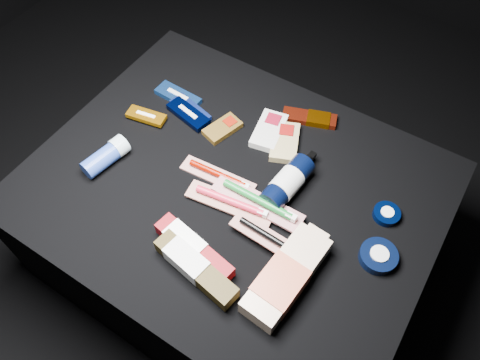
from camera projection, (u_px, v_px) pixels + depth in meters
The scene contains 21 objects.
ground at pixel (234, 255), 1.48m from camera, with size 3.00×3.00×0.00m, color black.
cloth_table at pixel (234, 224), 1.32m from camera, with size 0.98×0.78×0.40m, color black.
luna_bar_0 at pixel (178, 96), 1.31m from camera, with size 0.13×0.05×0.02m.
luna_bar_1 at pixel (190, 110), 1.28m from camera, with size 0.13×0.08×0.02m.
luna_bar_2 at pixel (188, 114), 1.27m from camera, with size 0.13×0.07×0.02m.
luna_bar_3 at pixel (146, 116), 1.26m from camera, with size 0.11×0.06×0.01m.
clif_bar_0 at pixel (224, 128), 1.24m from camera, with size 0.08×0.11×0.02m.
clif_bar_1 at pixel (270, 129), 1.24m from camera, with size 0.09×0.14×0.02m.
clif_bar_2 at pixel (285, 141), 1.22m from camera, with size 0.11×0.14×0.02m.
power_bar at pixel (312, 118), 1.26m from camera, with size 0.15×0.09×0.02m.
lotion_bottle at pixel (287, 183), 1.12m from camera, with size 0.07×0.20×0.06m.
cream_tin_upper at pixel (387, 214), 1.09m from camera, with size 0.06×0.06×0.02m.
cream_tin_lower at pixel (378, 256), 1.03m from camera, with size 0.08×0.08×0.03m.
bodywash_bottle at pixel (285, 277), 0.99m from camera, with size 0.10×0.25×0.05m.
deodorant_stick at pixel (106, 156), 1.17m from camera, with size 0.07×0.13×0.05m.
toothbrush_pack_0 at pixel (219, 176), 1.16m from camera, with size 0.20×0.06×0.02m.
toothbrush_pack_1 at pixel (231, 203), 1.10m from camera, with size 0.22×0.08×0.02m.
toothbrush_pack_2 at pixel (259, 202), 1.10m from camera, with size 0.23×0.06×0.03m.
toothbrush_pack_3 at pixel (269, 238), 1.04m from camera, with size 0.19×0.05×0.02m.
toothpaste_carton_red at pixel (191, 247), 1.03m from camera, with size 0.21×0.08×0.04m.
toothpaste_carton_green at pixel (193, 266), 1.00m from camera, with size 0.22×0.08×0.04m.
Camera 1 is at (0.36, -0.53, 1.36)m, focal length 35.00 mm.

